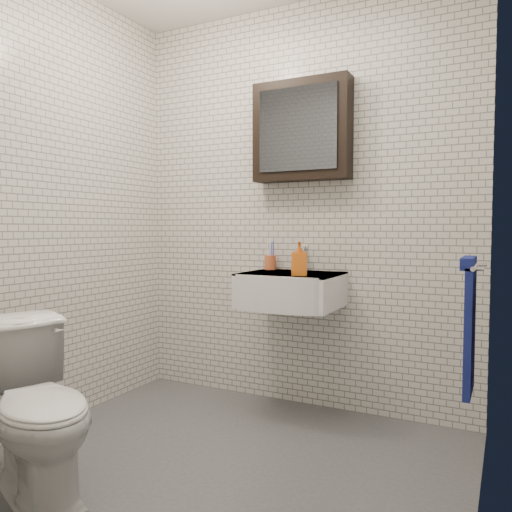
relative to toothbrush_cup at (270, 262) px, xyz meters
The scene contains 9 objects.
ground 1.31m from the toothbrush_cup, 80.04° to the right, with size 2.20×2.00×0.01m, color #47494E.
room_shell 1.11m from the toothbrush_cup, 80.04° to the right, with size 2.22×2.02×2.51m.
washbasin 0.33m from the toothbrush_cup, 43.70° to the right, with size 0.55×0.50×0.20m.
faucet 0.22m from the toothbrush_cup, ahead, with size 0.06×0.20×0.15m.
mirror_cabinet 0.83m from the toothbrush_cup, ahead, with size 0.60×0.15×0.60m.
towel_rail 1.36m from the toothbrush_cup, 25.98° to the right, with size 0.09×0.30×0.58m.
toothbrush_cup is the anchor object (origin of this frame).
soap_bottle 0.44m from the toothbrush_cup, 43.20° to the right, with size 0.08×0.09×0.19m, color orange.
toilet 1.60m from the toothbrush_cup, 104.69° to the right, with size 0.40×0.70×0.72m, color white.
Camera 1 is at (1.18, -1.91, 1.11)m, focal length 35.00 mm.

